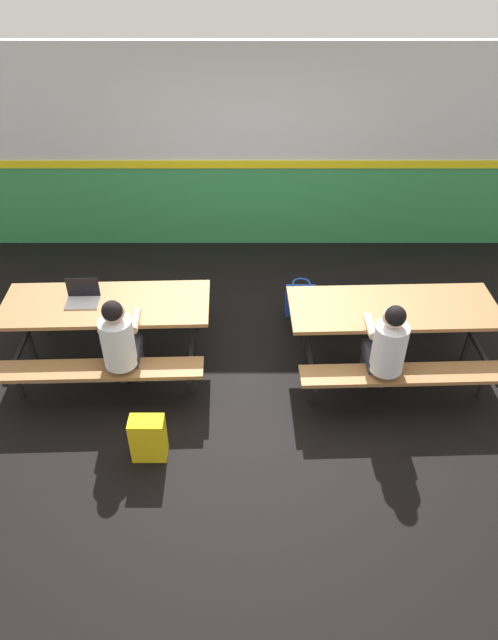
{
  "coord_description": "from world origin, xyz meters",
  "views": [
    {
      "loc": [
        0.0,
        -4.57,
        4.07
      ],
      "look_at": [
        0.0,
        0.03,
        0.55
      ],
      "focal_mm": 32.58,
      "sensor_mm": 36.0,
      "label": 1
    }
  ],
  "objects_px": {
    "backpack_dark": "(148,438)",
    "picnic_table_right": "(391,320)",
    "student_further": "(386,346)",
    "tote_bag_bright": "(300,300)",
    "laptop_silver": "(83,297)",
    "student_nearer": "(120,341)",
    "picnic_table_left": "(108,316)"
  },
  "relations": [
    {
      "from": "student_nearer",
      "to": "student_further",
      "type": "distance_m",
      "value": 2.41
    },
    {
      "from": "picnic_table_left",
      "to": "student_further",
      "type": "xyz_separation_m",
      "value": [
        2.65,
        -0.62,
        0.13
      ]
    },
    {
      "from": "student_nearer",
      "to": "backpack_dark",
      "type": "xyz_separation_m",
      "value": [
        0.31,
        -0.72,
        -0.49
      ]
    },
    {
      "from": "picnic_table_left",
      "to": "picnic_table_right",
      "type": "bearing_deg",
      "value": -1.21
    },
    {
      "from": "student_nearer",
      "to": "picnic_table_right",
      "type": "bearing_deg",
      "value": 10.72
    },
    {
      "from": "laptop_silver",
      "to": "backpack_dark",
      "type": "xyz_separation_m",
      "value": [
        0.76,
        -1.3,
        -0.57
      ]
    },
    {
      "from": "picnic_table_right",
      "to": "student_further",
      "type": "distance_m",
      "value": 0.6
    },
    {
      "from": "picnic_table_right",
      "to": "student_further",
      "type": "bearing_deg",
      "value": -107.26
    },
    {
      "from": "picnic_table_right",
      "to": "tote_bag_bright",
      "type": "distance_m",
      "value": 1.26
    },
    {
      "from": "student_further",
      "to": "tote_bag_bright",
      "type": "height_order",
      "value": "student_further"
    },
    {
      "from": "picnic_table_right",
      "to": "tote_bag_bright",
      "type": "relative_size",
      "value": 4.79
    },
    {
      "from": "picnic_table_right",
      "to": "tote_bag_bright",
      "type": "height_order",
      "value": "picnic_table_right"
    },
    {
      "from": "student_further",
      "to": "backpack_dark",
      "type": "distance_m",
      "value": 2.26
    },
    {
      "from": "picnic_table_right",
      "to": "laptop_silver",
      "type": "bearing_deg",
      "value": 178.31
    },
    {
      "from": "tote_bag_bright",
      "to": "student_nearer",
      "type": "bearing_deg",
      "value": -142.17
    },
    {
      "from": "student_nearer",
      "to": "tote_bag_bright",
      "type": "height_order",
      "value": "student_nearer"
    },
    {
      "from": "picnic_table_right",
      "to": "laptop_silver",
      "type": "height_order",
      "value": "laptop_silver"
    },
    {
      "from": "laptop_silver",
      "to": "student_nearer",
      "type": "bearing_deg",
      "value": -51.67
    },
    {
      "from": "student_further",
      "to": "tote_bag_bright",
      "type": "relative_size",
      "value": 2.81
    },
    {
      "from": "picnic_table_right",
      "to": "student_nearer",
      "type": "xyz_separation_m",
      "value": [
        -2.59,
        -0.49,
        0.13
      ]
    },
    {
      "from": "student_nearer",
      "to": "tote_bag_bright",
      "type": "relative_size",
      "value": 2.81
    },
    {
      "from": "student_nearer",
      "to": "student_further",
      "type": "xyz_separation_m",
      "value": [
        2.41,
        -0.07,
        0.0
      ]
    },
    {
      "from": "picnic_table_right",
      "to": "student_further",
      "type": "xyz_separation_m",
      "value": [
        -0.17,
        -0.56,
        0.13
      ]
    },
    {
      "from": "picnic_table_right",
      "to": "student_nearer",
      "type": "distance_m",
      "value": 2.64
    },
    {
      "from": "laptop_silver",
      "to": "backpack_dark",
      "type": "height_order",
      "value": "laptop_silver"
    },
    {
      "from": "student_nearer",
      "to": "backpack_dark",
      "type": "height_order",
      "value": "student_nearer"
    },
    {
      "from": "tote_bag_bright",
      "to": "student_further",
      "type": "bearing_deg",
      "value": -65.91
    },
    {
      "from": "backpack_dark",
      "to": "picnic_table_right",
      "type": "bearing_deg",
      "value": 27.93
    },
    {
      "from": "tote_bag_bright",
      "to": "picnic_table_right",
      "type": "bearing_deg",
      "value": -47.07
    },
    {
      "from": "laptop_silver",
      "to": "picnic_table_right",
      "type": "bearing_deg",
      "value": -1.69
    },
    {
      "from": "student_nearer",
      "to": "laptop_silver",
      "type": "distance_m",
      "value": 0.74
    },
    {
      "from": "backpack_dark",
      "to": "tote_bag_bright",
      "type": "height_order",
      "value": "backpack_dark"
    }
  ]
}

